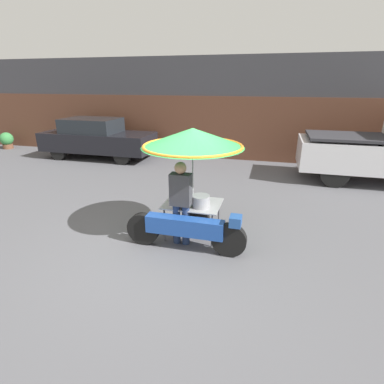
# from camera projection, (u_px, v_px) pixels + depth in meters

# --- Properties ---
(ground_plane) EXTENTS (36.00, 36.00, 0.00)m
(ground_plane) POSITION_uv_depth(u_px,v_px,m) (170.00, 251.00, 5.52)
(ground_plane) COLOR #56565B
(shopfront_building) EXTENTS (28.00, 2.06, 3.84)m
(shopfront_building) POSITION_uv_depth(u_px,v_px,m) (234.00, 108.00, 12.29)
(shopfront_building) COLOR #38383D
(shopfront_building) RESTS_ON ground
(vendor_motorcycle_cart) EXTENTS (2.25, 1.89, 2.15)m
(vendor_motorcycle_cart) POSITION_uv_depth(u_px,v_px,m) (192.00, 156.00, 5.44)
(vendor_motorcycle_cart) COLOR black
(vendor_motorcycle_cart) RESTS_ON ground
(vendor_person) EXTENTS (0.38, 0.22, 1.61)m
(vendor_person) POSITION_uv_depth(u_px,v_px,m) (181.00, 200.00, 5.47)
(vendor_person) COLOR navy
(vendor_person) RESTS_ON ground
(parked_car) EXTENTS (4.45, 1.65, 1.57)m
(parked_car) POSITION_uv_depth(u_px,v_px,m) (97.00, 138.00, 11.92)
(parked_car) COLOR black
(parked_car) RESTS_ON ground
(potted_plant) EXTENTS (0.58, 0.58, 0.74)m
(potted_plant) POSITION_uv_depth(u_px,v_px,m) (7.00, 140.00, 13.73)
(potted_plant) COLOR brown
(potted_plant) RESTS_ON ground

